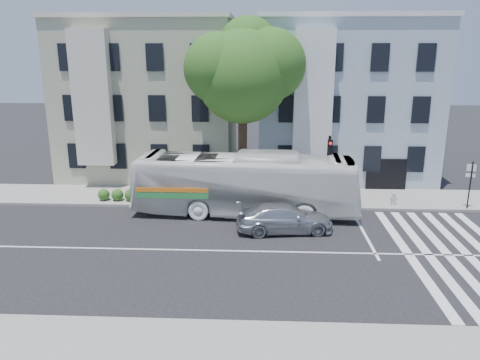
# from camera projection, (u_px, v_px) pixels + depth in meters

# --- Properties ---
(ground) EXTENTS (120.00, 120.00, 0.00)m
(ground) POSITION_uv_depth(u_px,v_px,m) (235.00, 251.00, 21.86)
(ground) COLOR black
(ground) RESTS_ON ground
(sidewalk_far) EXTENTS (80.00, 4.00, 0.15)m
(sidewalk_far) POSITION_uv_depth(u_px,v_px,m) (242.00, 197.00, 29.53)
(sidewalk_far) COLOR gray
(sidewalk_far) RESTS_ON ground
(sidewalk_near) EXTENTS (80.00, 4.00, 0.15)m
(sidewalk_near) POSITION_uv_depth(u_px,v_px,m) (220.00, 359.00, 14.14)
(sidewalk_near) COLOR gray
(sidewalk_near) RESTS_ON ground
(building_left) EXTENTS (12.00, 10.00, 11.00)m
(building_left) POSITION_uv_depth(u_px,v_px,m) (153.00, 99.00, 35.10)
(building_left) COLOR #A4A58B
(building_left) RESTS_ON ground
(building_right) EXTENTS (12.00, 10.00, 11.00)m
(building_right) POSITION_uv_depth(u_px,v_px,m) (341.00, 100.00, 34.48)
(building_right) COLOR #95A5B1
(building_right) RESTS_ON ground
(street_tree) EXTENTS (7.30, 5.90, 11.10)m
(street_tree) POSITION_uv_depth(u_px,v_px,m) (244.00, 71.00, 28.13)
(street_tree) COLOR #2D2116
(street_tree) RESTS_ON ground
(bus) EXTENTS (3.66, 12.80, 3.53)m
(bus) POSITION_uv_depth(u_px,v_px,m) (245.00, 184.00, 26.37)
(bus) COLOR white
(bus) RESTS_ON ground
(sedan) EXTENTS (2.60, 5.18, 1.44)m
(sedan) POSITION_uv_depth(u_px,v_px,m) (284.00, 218.00, 24.05)
(sedan) COLOR silver
(sedan) RESTS_ON ground
(hedge) EXTENTS (8.49, 2.62, 0.70)m
(hedge) POSITION_uv_depth(u_px,v_px,m) (172.00, 196.00, 28.44)
(hedge) COLOR #325E1E
(hedge) RESTS_ON sidewalk_far
(traffic_signal) EXTENTS (0.46, 0.54, 4.40)m
(traffic_signal) POSITION_uv_depth(u_px,v_px,m) (329.00, 163.00, 26.58)
(traffic_signal) COLOR black
(traffic_signal) RESTS_ON ground
(fire_hydrant) EXTENTS (0.46, 0.30, 0.80)m
(fire_hydrant) POSITION_uv_depth(u_px,v_px,m) (394.00, 198.00, 27.79)
(fire_hydrant) COLOR #B8B8B4
(fire_hydrant) RESTS_ON sidewalk_far
(far_sign_pole) EXTENTS (0.48, 0.25, 2.80)m
(far_sign_pole) POSITION_uv_depth(u_px,v_px,m) (470.00, 179.00, 26.81)
(far_sign_pole) COLOR black
(far_sign_pole) RESTS_ON sidewalk_far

